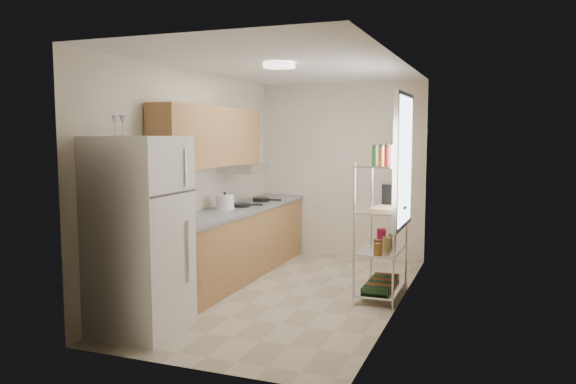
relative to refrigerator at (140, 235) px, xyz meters
The scene contains 16 objects.
room 1.88m from the refrigerator, 61.75° to the left, with size 2.52×4.42×2.62m.
counter_run 2.11m from the refrigerator, 91.36° to the left, with size 0.63×3.51×0.90m.
upper_cabinets 1.95m from the refrigerator, 96.14° to the left, with size 0.33×2.20×0.72m, color #B5834D.
range_hood 2.57m from the refrigerator, 92.95° to the left, with size 0.50×0.60×0.12m, color #B7BABC.
window 2.94m from the refrigerator, 43.23° to the left, with size 0.06×1.00×1.46m, color white.
bakers_rack 2.69m from the refrigerator, 45.60° to the left, with size 0.45×0.90×1.73m.
ceiling_dome 2.29m from the refrigerator, 56.60° to the left, with size 0.34×0.34×0.06m, color white.
refrigerator is the anchor object (origin of this frame).
wine_glass_a 1.02m from the refrigerator, 121.32° to the right, with size 0.07×0.07×0.18m, color silver, non-canonical shape.
wine_glass_b 1.02m from the refrigerator, 157.16° to the right, with size 0.07×0.07×0.19m, color silver, non-canonical shape.
rice_cooker 1.97m from the refrigerator, 93.57° to the left, with size 0.23×0.23×0.19m, color white.
frying_pan_large 2.26m from the refrigerator, 91.07° to the left, with size 0.25×0.25×0.04m, color black.
frying_pan_small 2.88m from the refrigerator, 90.48° to the left, with size 0.23×0.23×0.05m, color black.
cutting_board 2.69m from the refrigerator, 43.42° to the left, with size 0.31×0.41×0.03m, color tan.
espresso_machine 2.93m from the refrigerator, 48.37° to the left, with size 0.16×0.24×0.28m, color black.
storage_bag 2.90m from the refrigerator, 51.22° to the left, with size 0.10×0.14×0.16m, color maroon.
Camera 1 is at (2.23, -5.92, 1.85)m, focal length 35.00 mm.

